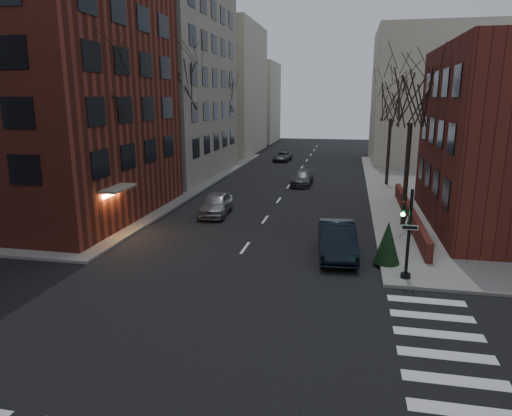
{
  "coord_description": "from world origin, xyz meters",
  "views": [
    {
      "loc": [
        5.27,
        -10.89,
        7.94
      ],
      "look_at": [
        0.4,
        13.04,
        2.0
      ],
      "focal_mm": 32.0,
      "sensor_mm": 36.0,
      "label": 1
    }
  ],
  "objects_px": {
    "tree_left_b": "(178,85)",
    "streetlamp_far": "(234,129)",
    "tree_right_b": "(392,101)",
    "sandwich_board": "(411,217)",
    "evergreen_shrub": "(388,242)",
    "tree_right_a": "(413,96)",
    "car_lane_silver": "(216,204)",
    "parked_sedan": "(337,240)",
    "car_lane_gray": "(302,178)",
    "car_lane_far": "(282,157)",
    "tree_left_a": "(103,88)",
    "streetlamp_near": "(169,147)",
    "tree_left_c": "(224,96)",
    "traffic_signal": "(407,240)"
  },
  "relations": [
    {
      "from": "streetlamp_far",
      "to": "car_lane_gray",
      "type": "distance_m",
      "value": 15.08
    },
    {
      "from": "tree_left_b",
      "to": "sandwich_board",
      "type": "xyz_separation_m",
      "value": [
        18.13,
        -7.81,
        -8.28
      ]
    },
    {
      "from": "tree_right_a",
      "to": "car_lane_silver",
      "type": "bearing_deg",
      "value": 177.06
    },
    {
      "from": "traffic_signal",
      "to": "streetlamp_far",
      "type": "relative_size",
      "value": 0.64
    },
    {
      "from": "tree_left_a",
      "to": "car_lane_gray",
      "type": "bearing_deg",
      "value": 59.25
    },
    {
      "from": "tree_left_a",
      "to": "car_lane_gray",
      "type": "distance_m",
      "value": 20.99
    },
    {
      "from": "car_lane_silver",
      "to": "car_lane_far",
      "type": "height_order",
      "value": "car_lane_silver"
    },
    {
      "from": "car_lane_gray",
      "to": "tree_right_a",
      "type": "bearing_deg",
      "value": -57.06
    },
    {
      "from": "tree_left_a",
      "to": "evergreen_shrub",
      "type": "height_order",
      "value": "tree_left_a"
    },
    {
      "from": "streetlamp_near",
      "to": "car_lane_gray",
      "type": "height_order",
      "value": "streetlamp_near"
    },
    {
      "from": "streetlamp_far",
      "to": "parked_sedan",
      "type": "height_order",
      "value": "streetlamp_far"
    },
    {
      "from": "tree_left_b",
      "to": "tree_right_b",
      "type": "relative_size",
      "value": 1.18
    },
    {
      "from": "tree_left_a",
      "to": "tree_right_a",
      "type": "bearing_deg",
      "value": 12.8
    },
    {
      "from": "car_lane_far",
      "to": "sandwich_board",
      "type": "distance_m",
      "value": 31.07
    },
    {
      "from": "traffic_signal",
      "to": "tree_left_c",
      "type": "height_order",
      "value": "tree_left_c"
    },
    {
      "from": "parked_sedan",
      "to": "evergreen_shrub",
      "type": "bearing_deg",
      "value": -27.57
    },
    {
      "from": "tree_left_b",
      "to": "evergreen_shrub",
      "type": "bearing_deg",
      "value": -43.45
    },
    {
      "from": "traffic_signal",
      "to": "tree_right_a",
      "type": "xyz_separation_m",
      "value": [
        0.86,
        9.01,
        6.12
      ]
    },
    {
      "from": "streetlamp_near",
      "to": "car_lane_silver",
      "type": "xyz_separation_m",
      "value": [
        4.63,
        -3.36,
        -3.47
      ]
    },
    {
      "from": "traffic_signal",
      "to": "tree_left_b",
      "type": "height_order",
      "value": "tree_left_b"
    },
    {
      "from": "car_lane_far",
      "to": "streetlamp_far",
      "type": "bearing_deg",
      "value": -133.6
    },
    {
      "from": "car_lane_gray",
      "to": "car_lane_far",
      "type": "distance_m",
      "value": 16.49
    },
    {
      "from": "tree_right_b",
      "to": "car_lane_gray",
      "type": "height_order",
      "value": "tree_right_b"
    },
    {
      "from": "car_lane_far",
      "to": "tree_left_b",
      "type": "bearing_deg",
      "value": -101.4
    },
    {
      "from": "tree_left_b",
      "to": "streetlamp_far",
      "type": "relative_size",
      "value": 1.72
    },
    {
      "from": "tree_left_c",
      "to": "car_lane_silver",
      "type": "height_order",
      "value": "tree_left_c"
    },
    {
      "from": "streetlamp_near",
      "to": "evergreen_shrub",
      "type": "bearing_deg",
      "value": -35.97
    },
    {
      "from": "tree_right_b",
      "to": "sandwich_board",
      "type": "height_order",
      "value": "tree_right_b"
    },
    {
      "from": "evergreen_shrub",
      "to": "streetlamp_far",
      "type": "bearing_deg",
      "value": 116.38
    },
    {
      "from": "tree_left_b",
      "to": "evergreen_shrub",
      "type": "distance_m",
      "value": 23.48
    },
    {
      "from": "car_lane_silver",
      "to": "sandwich_board",
      "type": "distance_m",
      "value": 12.9
    },
    {
      "from": "tree_left_a",
      "to": "streetlamp_near",
      "type": "distance_m",
      "value": 9.07
    },
    {
      "from": "streetlamp_near",
      "to": "car_lane_far",
      "type": "height_order",
      "value": "streetlamp_near"
    },
    {
      "from": "tree_left_b",
      "to": "streetlamp_far",
      "type": "bearing_deg",
      "value": 87.85
    },
    {
      "from": "traffic_signal",
      "to": "car_lane_gray",
      "type": "relative_size",
      "value": 0.91
    },
    {
      "from": "streetlamp_far",
      "to": "evergreen_shrub",
      "type": "relative_size",
      "value": 3.02
    },
    {
      "from": "tree_right_a",
      "to": "streetlamp_near",
      "type": "bearing_deg",
      "value": 166.76
    },
    {
      "from": "tree_left_a",
      "to": "sandwich_board",
      "type": "distance_m",
      "value": 20.19
    },
    {
      "from": "traffic_signal",
      "to": "tree_left_a",
      "type": "relative_size",
      "value": 0.39
    },
    {
      "from": "parked_sedan",
      "to": "car_lane_far",
      "type": "relative_size",
      "value": 1.25
    },
    {
      "from": "tree_right_b",
      "to": "car_lane_silver",
      "type": "height_order",
      "value": "tree_right_b"
    },
    {
      "from": "traffic_signal",
      "to": "car_lane_silver",
      "type": "relative_size",
      "value": 0.88
    },
    {
      "from": "car_lane_gray",
      "to": "sandwich_board",
      "type": "relative_size",
      "value": 4.59
    },
    {
      "from": "streetlamp_far",
      "to": "parked_sedan",
      "type": "bearing_deg",
      "value": -66.59
    },
    {
      "from": "tree_right_a",
      "to": "streetlamp_far",
      "type": "bearing_deg",
      "value": 125.31
    },
    {
      "from": "tree_right_a",
      "to": "evergreen_shrub",
      "type": "distance_m",
      "value": 10.08
    },
    {
      "from": "tree_left_a",
      "to": "tree_left_c",
      "type": "relative_size",
      "value": 1.06
    },
    {
      "from": "tree_left_b",
      "to": "car_lane_gray",
      "type": "bearing_deg",
      "value": 25.46
    },
    {
      "from": "tree_left_a",
      "to": "car_lane_far",
      "type": "bearing_deg",
      "value": 79.98
    },
    {
      "from": "tree_right_b",
      "to": "tree_left_b",
      "type": "bearing_deg",
      "value": -161.18
    }
  ]
}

